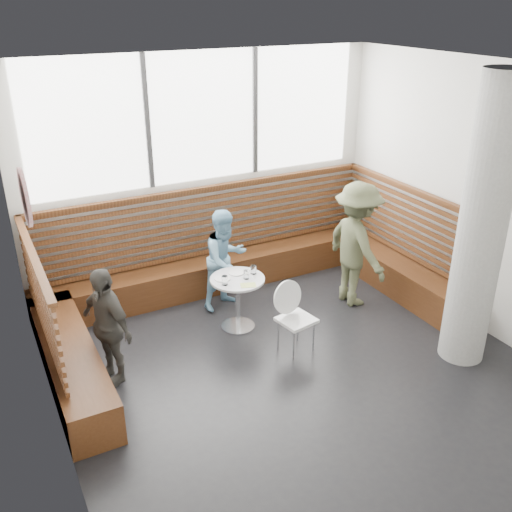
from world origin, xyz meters
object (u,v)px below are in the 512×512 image
concrete_column (482,227)px  cafe_table (238,292)px  child_left (107,326)px  child_back (226,259)px  cafe_chair (294,311)px  adult_man (357,245)px

concrete_column → cafe_table: size_ratio=4.66×
cafe_table → child_left: size_ratio=0.52×
child_left → cafe_table: bearing=79.4°
concrete_column → child_left: (-3.71, 1.42, -0.94)m
concrete_column → child_back: size_ratio=2.37×
child_left → cafe_chair: bearing=57.8°
child_left → concrete_column: bearing=47.8°
cafe_chair → child_back: bearing=91.2°
adult_man → cafe_table: bearing=87.0°
child_back → adult_man: bearing=-39.7°
cafe_chair → child_left: size_ratio=0.63×
concrete_column → cafe_chair: concrete_column is taller
cafe_chair → adult_man: bearing=14.0°
cafe_chair → child_left: (-2.05, 0.39, 0.17)m
concrete_column → child_back: concrete_column is taller
adult_man → child_left: (-3.35, -0.20, -0.18)m
cafe_table → child_left: child_left is taller
concrete_column → adult_man: (-0.36, 1.61, -0.76)m
concrete_column → adult_man: size_ratio=1.90×
cafe_table → child_back: (0.11, 0.58, 0.18)m
cafe_chair → child_left: 2.09m
child_left → child_back: bearing=95.3°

